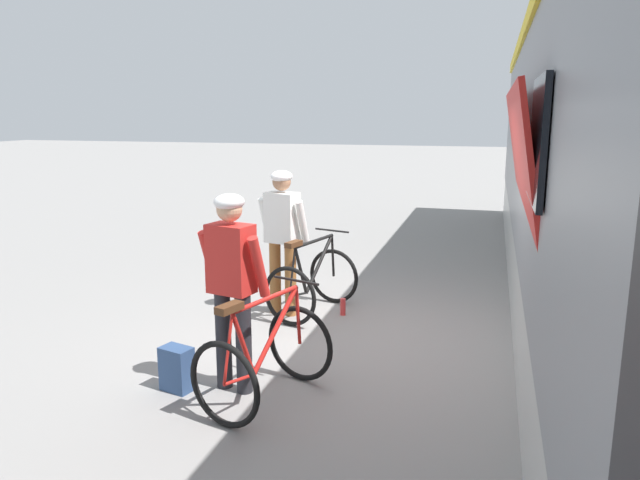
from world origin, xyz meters
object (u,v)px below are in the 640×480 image
Objects in this scene: cyclist_far_in_red at (232,275)px; bicycle_far_red at (264,357)px; cyclist_near_in_white at (282,230)px; bicycle_near_black at (313,282)px; backpack_on_platform at (177,369)px; water_bottle_near_the_bikes at (343,307)px.

bicycle_far_red is (0.35, -0.15, -0.65)m from cyclist_far_in_red.
cyclist_near_in_white reaches higher than bicycle_far_red.
cyclist_near_in_white is at bearing -164.47° from bicycle_near_black.
bicycle_near_black is 2.34m from bicycle_far_red.
bicycle_near_black is at bearing 96.68° from bicycle_far_red.
backpack_on_platform is (-0.83, -0.01, -0.20)m from bicycle_far_red.
cyclist_far_in_red reaches higher than bicycle_near_black.
bicycle_near_black reaches higher than backpack_on_platform.
bicycle_near_black is 2.40m from backpack_on_platform.
cyclist_near_in_white is 8.44× the size of water_bottle_near_the_bikes.
cyclist_far_in_red is at bearing 156.10° from bicycle_far_red.
backpack_on_platform is at bearing -111.40° from water_bottle_near_the_bikes.
bicycle_far_red is 3.08× the size of backpack_on_platform.
cyclist_near_in_white is 1.20m from water_bottle_near_the_bikes.
bicycle_far_red reaches higher than backpack_on_platform.
bicycle_far_red is (0.27, -2.32, 0.00)m from bicycle_near_black.
cyclist_near_in_white is 0.75m from bicycle_near_black.
backpack_on_platform is (-0.21, -2.23, -0.85)m from cyclist_near_in_white.
cyclist_near_in_white is at bearing 97.49° from cyclist_far_in_red.
cyclist_near_in_white is 2.09m from cyclist_far_in_red.
cyclist_near_in_white is 2.40m from backpack_on_platform.
cyclist_far_in_red reaches higher than bicycle_far_red.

